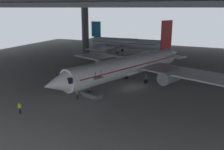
# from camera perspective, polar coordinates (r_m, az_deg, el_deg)

# --- Properties ---
(ground_plane) EXTENTS (110.00, 110.00, 0.00)m
(ground_plane) POSITION_cam_1_polar(r_m,az_deg,el_deg) (46.66, 3.85, -2.41)
(ground_plane) COLOR gray
(hangar_structure) EXTENTS (121.00, 99.00, 15.88)m
(hangar_structure) POSITION_cam_1_polar(r_m,az_deg,el_deg) (57.71, 8.94, 16.12)
(hangar_structure) COLOR #4C4F54
(hangar_structure) RESTS_ON ground_plane
(airplane_main) EXTENTS (34.66, 34.88, 11.30)m
(airplane_main) POSITION_cam_1_polar(r_m,az_deg,el_deg) (47.19, 3.90, 2.09)
(airplane_main) COLOR white
(airplane_main) RESTS_ON ground_plane
(boarding_stairs) EXTENTS (4.39, 2.73, 4.62)m
(boarding_stairs) POSITION_cam_1_polar(r_m,az_deg,el_deg) (40.61, -4.64, -4.02)
(boarding_stairs) COLOR slate
(boarding_stairs) RESTS_ON ground_plane
(crew_worker_near_nose) EXTENTS (0.55, 0.23, 1.64)m
(crew_worker_near_nose) POSITION_cam_1_polar(r_m,az_deg,el_deg) (36.44, -20.14, -6.86)
(crew_worker_near_nose) COLOR #232838
(crew_worker_near_nose) RESTS_ON ground_plane
(crew_worker_by_stairs) EXTENTS (0.23, 0.55, 1.71)m
(crew_worker_by_stairs) POSITION_cam_1_polar(r_m,az_deg,el_deg) (39.83, -7.89, -4.13)
(crew_worker_by_stairs) COLOR #232838
(crew_worker_by_stairs) RESTS_ON ground_plane
(airplane_distant) EXTENTS (29.60, 28.48, 9.58)m
(airplane_distant) POSITION_cam_1_polar(r_m,az_deg,el_deg) (80.09, 2.85, 7.20)
(airplane_distant) COLOR white
(airplane_distant) RESTS_ON ground_plane
(baggage_tug) EXTENTS (2.19, 2.50, 0.90)m
(baggage_tug) POSITION_cam_1_polar(r_m,az_deg,el_deg) (50.01, 12.79, -0.93)
(baggage_tug) COLOR yellow
(baggage_tug) RESTS_ON ground_plane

